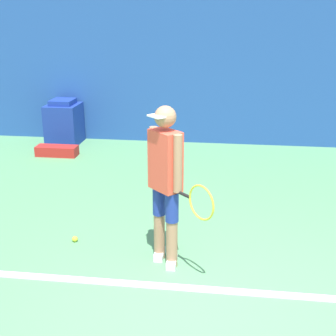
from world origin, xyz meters
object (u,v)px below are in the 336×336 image
tennis_player (166,179)px  covered_chair (64,123)px  tennis_ball (75,239)px  equipment_bag (57,151)px

tennis_player → covered_chair: 5.24m
tennis_player → tennis_ball: tennis_player is taller
equipment_bag → covered_chair: bearing=99.3°
tennis_ball → equipment_bag: (-1.43, 3.28, 0.06)m
covered_chair → tennis_player: bearing=-58.7°
tennis_ball → tennis_player: bearing=-15.8°
tennis_ball → covered_chair: size_ratio=0.08×
tennis_player → equipment_bag: 4.50m
tennis_ball → equipment_bag: equipment_bag is taller
tennis_ball → equipment_bag: size_ratio=0.09×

